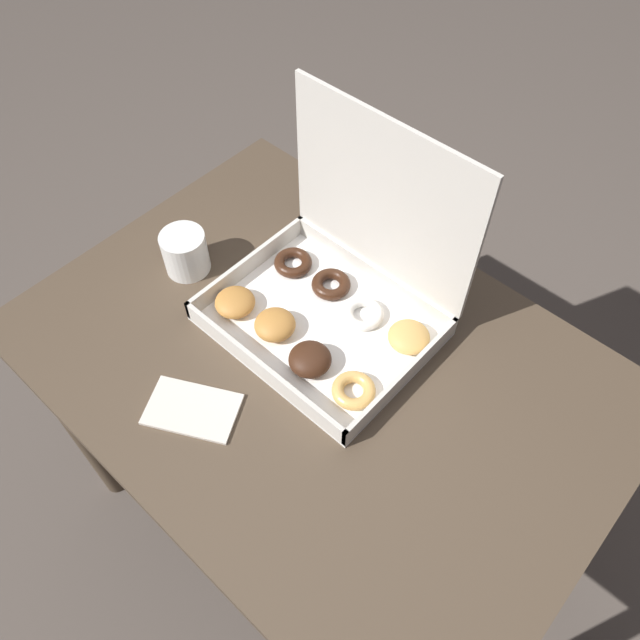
# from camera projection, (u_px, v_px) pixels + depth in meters

# --- Properties ---
(ground_plane) EXTENTS (8.00, 8.00, 0.00)m
(ground_plane) POSITION_uv_depth(u_px,v_px,m) (319.00, 511.00, 1.65)
(ground_plane) COLOR #564C44
(dining_table) EXTENTS (1.01, 0.72, 0.73)m
(dining_table) POSITION_uv_depth(u_px,v_px,m) (318.00, 396.00, 1.16)
(dining_table) COLOR #4C3D2D
(dining_table) RESTS_ON ground_plane
(donut_box) EXTENTS (0.37, 0.30, 0.35)m
(donut_box) POSITION_uv_depth(u_px,v_px,m) (336.00, 289.00, 1.07)
(donut_box) COLOR white
(donut_box) RESTS_ON dining_table
(coffee_mug) EXTENTS (0.08, 0.08, 0.08)m
(coffee_mug) POSITION_uv_depth(u_px,v_px,m) (185.00, 252.00, 1.15)
(coffee_mug) COLOR white
(coffee_mug) RESTS_ON dining_table
(paper_napkin) EXTENTS (0.17, 0.15, 0.01)m
(paper_napkin) POSITION_uv_depth(u_px,v_px,m) (192.00, 409.00, 1.00)
(paper_napkin) COLOR silver
(paper_napkin) RESTS_ON dining_table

